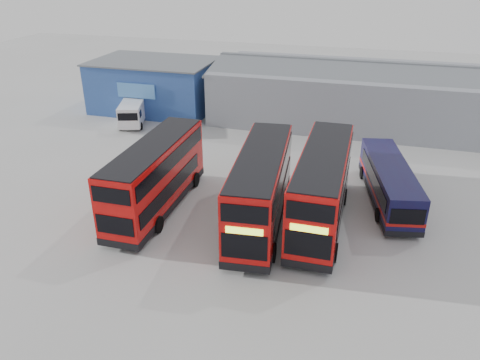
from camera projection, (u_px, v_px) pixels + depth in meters
ground_plane at (234, 204)px, 31.04m from camera, size 120.00×120.00×0.00m
office_block at (155, 85)px, 48.92m from camera, size 12.30×8.32×5.12m
maintenance_shed at (372, 95)px, 45.25m from camera, size 30.50×12.00×5.89m
double_decker_left at (156, 177)px, 29.52m from camera, size 2.78×10.65×4.49m
double_decker_centre at (260, 190)px, 27.81m from camera, size 3.61×11.16×4.64m
double_decker_right at (322, 189)px, 27.88m from camera, size 2.85×11.09×4.68m
single_decker_blue at (389, 184)px, 30.80m from camera, size 4.15×10.01×2.65m
panel_van at (133, 112)px, 44.96m from camera, size 3.48×5.42×2.21m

